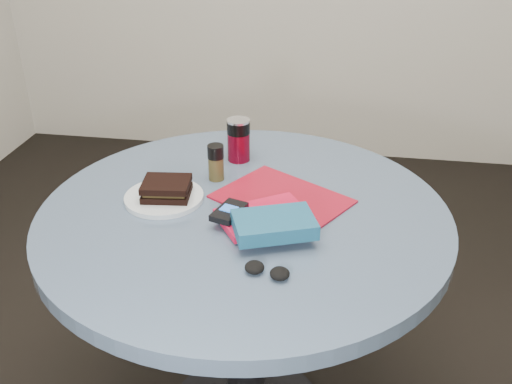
# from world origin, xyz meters

# --- Properties ---
(table) EXTENTS (1.00, 1.00, 0.75)m
(table) POSITION_xyz_m (0.00, 0.00, 0.59)
(table) COLOR black
(table) RESTS_ON ground
(plate) EXTENTS (0.21, 0.21, 0.01)m
(plate) POSITION_xyz_m (-0.21, 0.01, 0.76)
(plate) COLOR silver
(plate) RESTS_ON table
(sandwich) EXTENTS (0.13, 0.11, 0.04)m
(sandwich) POSITION_xyz_m (-0.20, 0.01, 0.78)
(sandwich) COLOR black
(sandwich) RESTS_ON plate
(soda_can) EXTENTS (0.08, 0.08, 0.12)m
(soda_can) POSITION_xyz_m (-0.06, 0.27, 0.81)
(soda_can) COLOR #5B0415
(soda_can) RESTS_ON table
(pepper_grinder) EXTENTS (0.05, 0.05, 0.10)m
(pepper_grinder) POSITION_xyz_m (-0.10, 0.14, 0.80)
(pepper_grinder) COLOR #3F381B
(pepper_grinder) RESTS_ON table
(magazine) EXTENTS (0.38, 0.35, 0.01)m
(magazine) POSITION_xyz_m (0.09, 0.06, 0.75)
(magazine) COLOR maroon
(magazine) RESTS_ON table
(red_book) EXTENTS (0.24, 0.22, 0.02)m
(red_book) POSITION_xyz_m (0.06, -0.05, 0.76)
(red_book) COLOR red
(red_book) RESTS_ON magazine
(novel) EXTENTS (0.21, 0.17, 0.03)m
(novel) POSITION_xyz_m (0.09, -0.12, 0.79)
(novel) COLOR navy
(novel) RESTS_ON red_book
(mp3_player) EXTENTS (0.08, 0.11, 0.02)m
(mp3_player) POSITION_xyz_m (-0.02, -0.07, 0.78)
(mp3_player) COLOR black
(mp3_player) RESTS_ON red_book
(headphones) EXTENTS (0.10, 0.06, 0.02)m
(headphones) POSITION_xyz_m (0.09, -0.25, 0.76)
(headphones) COLOR black
(headphones) RESTS_ON table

